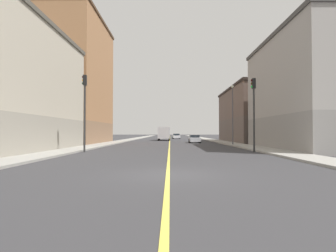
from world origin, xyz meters
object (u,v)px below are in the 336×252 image
Objects in this scene: building_left_near at (315,92)px; building_left_mid at (254,115)px; street_lamp_left_near at (233,109)px; car_silver at (195,139)px; building_right_corner at (6,88)px; traffic_light_right_near at (85,103)px; building_right_midblock at (73,81)px; car_green at (166,136)px; traffic_light_left_near at (254,105)px; car_white at (176,136)px; box_truck at (164,133)px.

building_left_near is 20.36m from building_left_mid.
car_silver is at bearing 115.66° from street_lamp_left_near.
building_right_corner is 2.50× the size of traffic_light_right_near.
building_right_midblock is 4.37× the size of car_green.
traffic_light_right_near reaches higher than car_silver.
traffic_light_right_near is 1.71× the size of car_silver.
street_lamp_left_near reaches higher than traffic_light_left_near.
building_right_midblock is (0.00, 17.51, 3.89)m from building_right_corner.
building_right_corner is at bearing -133.10° from car_silver.
building_right_midblock is 2.85× the size of traffic_light_right_near.
car_green is (-8.59, 55.62, -3.55)m from traffic_light_left_near.
car_silver is at bearing 8.87° from building_right_midblock.
car_white is 15.72m from box_truck.
street_lamp_left_near is at bearing -80.03° from car_white.
building_right_corner is at bearing 172.56° from traffic_light_right_near.
building_right_midblock reaches higher than traffic_light_left_near.
traffic_light_left_near is 36.29m from box_truck.
car_white is (-13.30, 25.86, -4.13)m from building_left_mid.
building_right_midblock is at bearing 90.00° from building_right_corner.
street_lamp_left_near is 1.78× the size of car_green.
building_left_near is 3.81× the size of car_green.
traffic_light_left_near is 12.61m from street_lamp_left_near.
building_right_corner is 37.09m from box_truck.
car_white is at bearing 94.68° from car_silver.
car_white is at bearing 96.39° from traffic_light_left_near.
box_truck is (13.82, 16.65, -8.14)m from building_right_midblock.
building_right_corner reaches higher than street_lamp_left_near.
street_lamp_left_near reaches higher than box_truck.
street_lamp_left_near is 10.79m from car_silver.
street_lamp_left_near is 1.06× the size of box_truck.
car_green is (-9.60, 43.07, -4.26)m from street_lamp_left_near.
car_white is 5.85m from car_green.
street_lamp_left_near is (23.49, 11.56, -0.95)m from building_right_corner.
car_silver is at bearing -85.32° from car_white.
traffic_light_left_near is 22.03m from car_silver.
building_right_corner is at bearing -104.26° from car_green.
building_right_corner reaches higher than traffic_light_left_near.
traffic_light_right_near is at bearing -67.66° from building_right_midblock.
traffic_light_right_near is (7.60, -0.99, -1.48)m from building_right_corner.
traffic_light_right_near reaches higher than car_green.
car_white is 29.15m from car_silver.
building_left_mid is at bearing -62.32° from car_green.
car_white reaches higher than car_green.
building_left_near reaches higher than car_green.
car_green is 0.60× the size of box_truck.
building_left_near is 2.14× the size of street_lamp_left_near.
traffic_light_left_near reaches higher than car_green.
building_right_corner is 7.81m from traffic_light_right_near.
street_lamp_left_near is (15.89, 12.55, 0.53)m from traffic_light_right_near.
building_left_near is at bearing -57.49° from car_silver.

